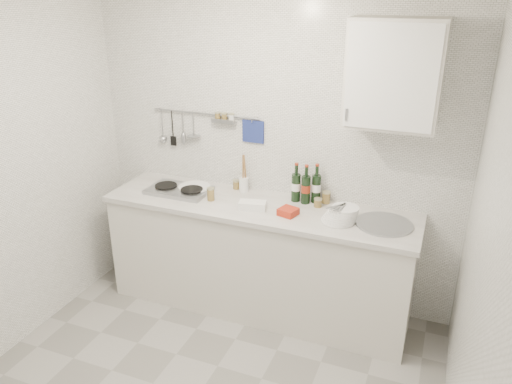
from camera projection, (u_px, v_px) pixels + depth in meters
back_wall at (272, 153)px, 3.97m from camera, size 3.00×0.02×2.50m
wall_right at (479, 280)px, 2.25m from camera, size 0.02×2.80×2.50m
counter at (259, 260)px, 4.02m from camera, size 2.44×0.64×0.96m
wall_rail at (203, 125)px, 4.07m from camera, size 0.98×0.09×0.34m
wall_cabinet at (395, 74)px, 3.24m from camera, size 0.60×0.38×0.70m
plate_stack_hob at (194, 188)px, 4.09m from camera, size 0.28×0.28×0.04m
plate_stack_sink at (341, 215)px, 3.55m from camera, size 0.26×0.25×0.12m
wine_bottles at (306, 183)px, 3.83m from camera, size 0.23×0.12×0.31m
butter_dish at (253, 205)px, 3.75m from camera, size 0.22×0.14×0.06m
strawberry_punnet at (288, 212)px, 3.66m from camera, size 0.15×0.15×0.05m
utensil_crock at (244, 183)px, 4.06m from camera, size 0.08×0.08×0.32m
jar_a at (236, 184)px, 4.12m from camera, size 0.06×0.06×0.08m
jar_b at (326, 197)px, 3.85m from camera, size 0.07×0.07×0.09m
jar_c at (318, 203)px, 3.79m from camera, size 0.06×0.06×0.07m
jar_d at (211, 194)px, 3.90m from camera, size 0.06×0.06×0.10m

